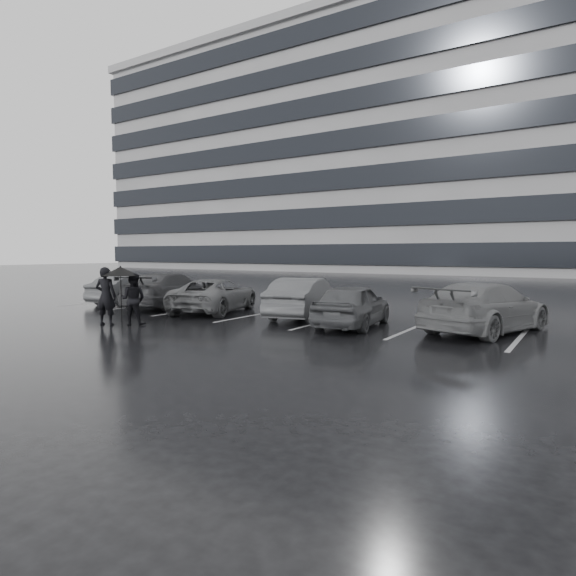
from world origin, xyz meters
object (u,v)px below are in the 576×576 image
Objects in this scene: car_west_b at (215,295)px; pedestrian_right at (133,299)px; car_east at (485,307)px; pedestrian_left at (106,296)px; car_west_d at (130,289)px; car_main at (353,305)px; car_west_c at (170,290)px; car_west_a at (304,298)px.

car_west_b is 3.80m from pedestrian_right.
pedestrian_left reaches higher than car_east.
car_west_d is at bearing -69.54° from pedestrian_left.
car_main is at bearing 168.50° from car_west_d.
car_main is at bearing 32.97° from car_east.
car_west_c is 2.40m from car_west_d.
pedestrian_right is (0.71, 0.43, -0.10)m from pedestrian_left.
car_west_c is 1.00× the size of car_east.
car_west_d is 6.51m from pedestrian_right.
car_east reaches higher than car_west_d.
pedestrian_left reaches higher than car_west_b.
car_main is at bearing 160.93° from car_west_c.
car_west_c is at bearing 17.48° from car_east.
pedestrian_left is at bearing 127.08° from car_west_d.
car_west_a is 1.06× the size of car_west_d.
pedestrian_right is (2.68, -4.03, 0.09)m from car_west_c.
pedestrian_left reaches higher than car_west_d.
car_west_b is 0.93× the size of car_west_c.
pedestrian_right reaches higher than car_west_b.
pedestrian_left reaches higher than pedestrian_right.
pedestrian_left is at bearing 22.98° from car_main.
car_main is 5.80m from car_west_b.
car_west_c is 4.88m from pedestrian_left.
car_west_b is at bearing 19.28° from car_east.
car_east is 3.03× the size of pedestrian_right.
car_west_b is (-5.78, 0.55, -0.03)m from car_main.
car_west_c is at bearing -12.26° from car_main.
car_main is at bearing 158.07° from car_west_b.
car_main is 0.79× the size of car_west_c.
pedestrian_right is at bearing -172.93° from pedestrian_left.
car_west_a is 0.86× the size of car_east.
car_west_d is 6.27m from pedestrian_left.
car_east is 2.70× the size of pedestrian_left.
pedestrian_right is at bearing 22.85° from car_main.
pedestrian_left is at bearing 100.15° from car_west_c.
car_west_c is 1.24× the size of car_west_d.
car_west_a is at bearing -156.23° from pedestrian_left.
car_west_a is (-2.19, 0.92, 0.03)m from car_main.
car_west_b is 4.28m from pedestrian_left.
car_west_c is at bearing -81.79° from pedestrian_right.
pedestrian_right is at bearing 134.19° from car_west_d.
car_west_d is (-8.57, -0.11, -0.04)m from car_west_a.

